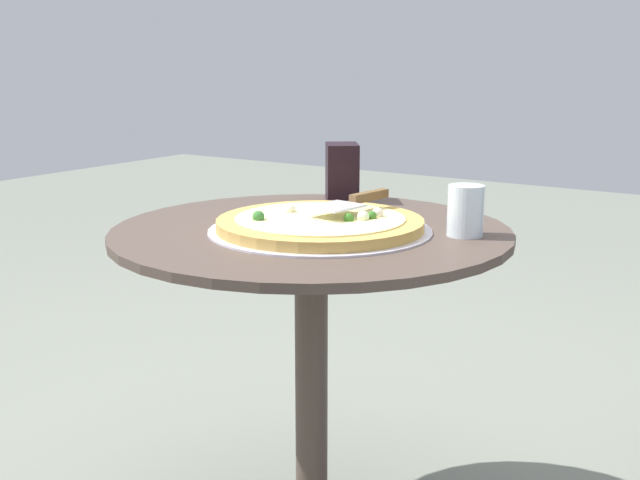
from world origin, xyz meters
TOP-DOWN VIEW (x-y plane):
  - patio_table at (0.00, 0.00)m, footprint 0.80×0.80m
  - pizza_on_tray at (0.01, 0.03)m, footprint 0.44×0.44m
  - pizza_server at (-0.07, 0.06)m, footprint 0.21×0.09m
  - drinking_cup at (-0.11, 0.29)m, footprint 0.07×0.07m
  - napkin_dispenser at (-0.30, -0.11)m, footprint 0.12×0.12m

SIDE VIEW (x-z plane):
  - patio_table at x=0.00m, z-range 0.17..0.87m
  - pizza_on_tray at x=0.01m, z-range 0.68..0.73m
  - drinking_cup at x=-0.11m, z-range 0.69..0.79m
  - pizza_server at x=-0.07m, z-range 0.74..0.75m
  - napkin_dispenser at x=-0.30m, z-range 0.69..0.83m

